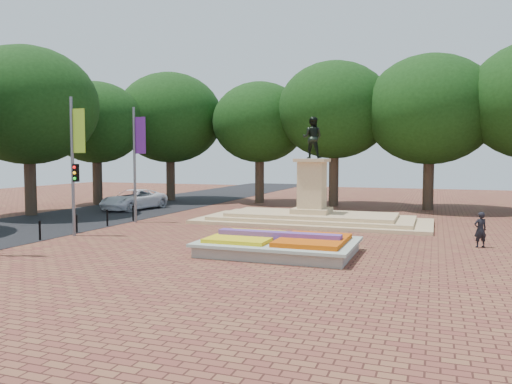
{
  "coord_description": "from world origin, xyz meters",
  "views": [
    {
      "loc": [
        7.06,
        -21.49,
        3.99
      ],
      "look_at": [
        -1.63,
        2.51,
        2.2
      ],
      "focal_mm": 35.0,
      "sensor_mm": 36.0,
      "label": 1
    }
  ],
  "objects_px": {
    "flower_bed": "(279,245)",
    "van": "(134,200)",
    "pedestrian": "(480,230)",
    "monument": "(312,208)"
  },
  "relations": [
    {
      "from": "van",
      "to": "flower_bed",
      "type": "bearing_deg",
      "value": -30.6
    },
    {
      "from": "monument",
      "to": "pedestrian",
      "type": "bearing_deg",
      "value": -32.03
    },
    {
      "from": "flower_bed",
      "to": "pedestrian",
      "type": "relative_size",
      "value": 3.97
    },
    {
      "from": "flower_bed",
      "to": "van",
      "type": "xyz_separation_m",
      "value": [
        -15.58,
        12.84,
        0.39
      ]
    },
    {
      "from": "flower_bed",
      "to": "van",
      "type": "bearing_deg",
      "value": 140.51
    },
    {
      "from": "monument",
      "to": "van",
      "type": "distance_m",
      "value": 14.83
    },
    {
      "from": "flower_bed",
      "to": "pedestrian",
      "type": "distance_m",
      "value": 9.08
    },
    {
      "from": "pedestrian",
      "to": "flower_bed",
      "type": "bearing_deg",
      "value": 3.25
    },
    {
      "from": "monument",
      "to": "pedestrian",
      "type": "distance_m",
      "value": 10.56
    },
    {
      "from": "van",
      "to": "pedestrian",
      "type": "height_order",
      "value": "pedestrian"
    }
  ]
}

